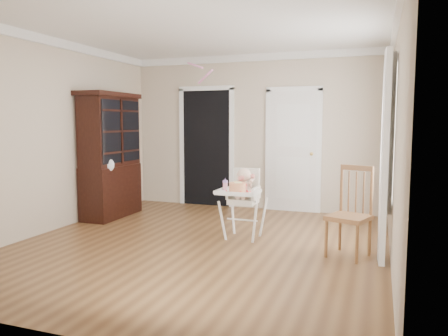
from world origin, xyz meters
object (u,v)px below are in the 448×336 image
(dining_chair, at_px, (350,214))
(cake, at_px, (238,187))
(china_cabinet, at_px, (110,155))
(sippy_cup, at_px, (225,185))
(high_chair, at_px, (243,195))

(dining_chair, bearing_deg, cake, -163.62)
(china_cabinet, bearing_deg, sippy_cup, -17.34)
(high_chair, xyz_separation_m, dining_chair, (1.38, -0.33, -0.10))
(china_cabinet, bearing_deg, dining_chair, -13.18)
(cake, bearing_deg, china_cabinet, 161.53)
(china_cabinet, bearing_deg, high_chair, -13.08)
(cake, distance_m, dining_chair, 1.40)
(cake, bearing_deg, high_chair, 90.27)
(dining_chair, bearing_deg, sippy_cup, -167.39)
(sippy_cup, bearing_deg, dining_chair, -7.14)
(high_chair, distance_m, cake, 0.28)
(sippy_cup, height_order, dining_chair, dining_chair)
(high_chair, height_order, sippy_cup, high_chair)
(sippy_cup, distance_m, dining_chair, 1.61)
(cake, bearing_deg, sippy_cup, 150.36)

